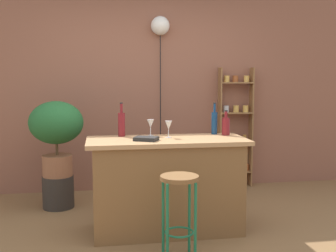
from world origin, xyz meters
name	(u,v)px	position (x,y,z in m)	size (l,w,h in m)	color
ground	(172,242)	(0.00, 0.00, 0.00)	(12.00, 12.00, 0.00)	brown
back_wall	(147,85)	(0.00, 1.95, 1.40)	(6.40, 0.10, 2.80)	#8C5642
kitchen_counter	(167,185)	(0.00, 0.30, 0.46)	(1.53, 0.63, 0.91)	brown
bar_stool	(179,198)	(0.00, -0.33, 0.51)	(0.32, 0.32, 0.70)	#196642
spice_shelf	(235,128)	(1.19, 1.81, 0.81)	(0.46, 0.15, 1.63)	olive
plant_stool	(58,192)	(-1.12, 1.23, 0.19)	(0.36, 0.36, 0.37)	#2D2823
potted_plant	(56,129)	(-1.12, 1.23, 0.92)	(0.61, 0.55, 0.86)	#935B3D
bottle_wine_red	(214,122)	(0.53, 0.54, 1.04)	(0.06, 0.06, 0.33)	navy
bottle_soda_blue	(226,126)	(0.63, 0.45, 1.01)	(0.08, 0.08, 0.26)	maroon
bottle_olive_oil	(122,124)	(-0.42, 0.54, 1.04)	(0.07, 0.07, 0.34)	maroon
wine_glass_left	(169,126)	(0.03, 0.38, 1.03)	(0.07, 0.07, 0.16)	silver
wine_glass_center	(151,124)	(-0.13, 0.54, 1.03)	(0.07, 0.07, 0.16)	silver
cookbook	(146,139)	(-0.21, 0.22, 0.93)	(0.21, 0.15, 0.04)	black
pendant_globe_light	(160,27)	(0.16, 1.84, 2.14)	(0.24, 0.24, 2.29)	black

